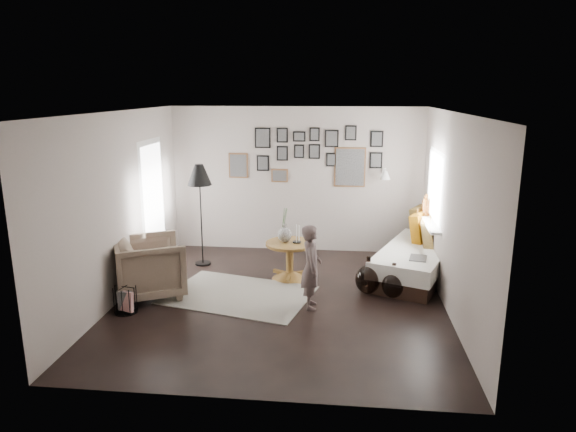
# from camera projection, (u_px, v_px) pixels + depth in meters

# --- Properties ---
(ground) EXTENTS (4.80, 4.80, 0.00)m
(ground) POSITION_uv_depth(u_px,v_px,m) (281.00, 300.00, 7.21)
(ground) COLOR black
(ground) RESTS_ON ground
(wall_back) EXTENTS (4.50, 0.00, 4.50)m
(wall_back) POSITION_uv_depth(u_px,v_px,m) (296.00, 180.00, 9.22)
(wall_back) COLOR #A59990
(wall_back) RESTS_ON ground
(wall_front) EXTENTS (4.50, 0.00, 4.50)m
(wall_front) POSITION_uv_depth(u_px,v_px,m) (248.00, 271.00, 4.58)
(wall_front) COLOR #A59990
(wall_front) RESTS_ON ground
(wall_left) EXTENTS (0.00, 4.80, 4.80)m
(wall_left) POSITION_uv_depth(u_px,v_px,m) (120.00, 206.00, 7.13)
(wall_left) COLOR #A59990
(wall_left) RESTS_ON ground
(wall_right) EXTENTS (0.00, 4.80, 4.80)m
(wall_right) POSITION_uv_depth(u_px,v_px,m) (452.00, 214.00, 6.67)
(wall_right) COLOR #A59990
(wall_right) RESTS_ON ground
(ceiling) EXTENTS (4.80, 4.80, 0.00)m
(ceiling) POSITION_uv_depth(u_px,v_px,m) (280.00, 112.00, 6.59)
(ceiling) COLOR white
(ceiling) RESTS_ON wall_back
(door_left) EXTENTS (0.00, 2.14, 2.14)m
(door_left) POSITION_uv_depth(u_px,v_px,m) (153.00, 205.00, 8.35)
(door_left) COLOR white
(door_left) RESTS_ON wall_left
(window_right) EXTENTS (0.15, 1.32, 1.30)m
(window_right) POSITION_uv_depth(u_px,v_px,m) (428.00, 217.00, 8.06)
(window_right) COLOR white
(window_right) RESTS_ON wall_right
(gallery_wall) EXTENTS (2.74, 0.03, 1.08)m
(gallery_wall) POSITION_uv_depth(u_px,v_px,m) (312.00, 156.00, 9.07)
(gallery_wall) COLOR brown
(gallery_wall) RESTS_ON wall_back
(wall_sconce) EXTENTS (0.18, 0.36, 0.16)m
(wall_sconce) POSITION_uv_depth(u_px,v_px,m) (385.00, 175.00, 8.77)
(wall_sconce) COLOR white
(wall_sconce) RESTS_ON wall_back
(rug) EXTENTS (2.28, 1.85, 0.01)m
(rug) POSITION_uv_depth(u_px,v_px,m) (239.00, 295.00, 7.39)
(rug) COLOR beige
(rug) RESTS_ON ground
(pedestal_table) EXTENTS (0.75, 0.75, 0.59)m
(pedestal_table) POSITION_uv_depth(u_px,v_px,m) (290.00, 262.00, 7.99)
(pedestal_table) COLOR brown
(pedestal_table) RESTS_ON ground
(vase) EXTENTS (0.21, 0.21, 0.53)m
(vase) POSITION_uv_depth(u_px,v_px,m) (285.00, 232.00, 7.90)
(vase) COLOR black
(vase) RESTS_ON pedestal_table
(candles) EXTENTS (0.13, 0.13, 0.28)m
(candles) POSITION_uv_depth(u_px,v_px,m) (297.00, 234.00, 7.87)
(candles) COLOR black
(candles) RESTS_ON pedestal_table
(daybed) EXTENTS (1.64, 2.30, 1.05)m
(daybed) POSITION_uv_depth(u_px,v_px,m) (415.00, 255.00, 8.15)
(daybed) COLOR black
(daybed) RESTS_ON ground
(magazine_on_daybed) EXTENTS (0.30, 0.36, 0.02)m
(magazine_on_daybed) POSITION_uv_depth(u_px,v_px,m) (418.00, 258.00, 7.48)
(magazine_on_daybed) COLOR black
(magazine_on_daybed) RESTS_ON daybed
(armchair) EXTENTS (1.25, 1.24, 0.85)m
(armchair) POSITION_uv_depth(u_px,v_px,m) (150.00, 267.00, 7.29)
(armchair) COLOR brown
(armchair) RESTS_ON ground
(armchair_cushion) EXTENTS (0.52, 0.52, 0.17)m
(armchair_cushion) POSITION_uv_depth(u_px,v_px,m) (153.00, 262.00, 7.32)
(armchair_cushion) COLOR beige
(armchair_cushion) RESTS_ON armchair
(floor_lamp) EXTENTS (0.40, 0.40, 1.70)m
(floor_lamp) POSITION_uv_depth(u_px,v_px,m) (200.00, 179.00, 8.36)
(floor_lamp) COLOR black
(floor_lamp) RESTS_ON ground
(magazine_basket) EXTENTS (0.33, 0.33, 0.36)m
(magazine_basket) POSITION_uv_depth(u_px,v_px,m) (125.00, 300.00, 6.78)
(magazine_basket) COLOR black
(magazine_basket) RESTS_ON ground
(demijohn_large) EXTENTS (0.37, 0.37, 0.56)m
(demijohn_large) POSITION_uv_depth(u_px,v_px,m) (368.00, 279.00, 7.41)
(demijohn_large) COLOR black
(demijohn_large) RESTS_ON ground
(demijohn_small) EXTENTS (0.33, 0.33, 0.51)m
(demijohn_small) POSITION_uv_depth(u_px,v_px,m) (393.00, 285.00, 7.27)
(demijohn_small) COLOR black
(demijohn_small) RESTS_ON ground
(child) EXTENTS (0.32, 0.45, 1.15)m
(child) POSITION_uv_depth(u_px,v_px,m) (311.00, 267.00, 6.85)
(child) COLOR brown
(child) RESTS_ON ground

